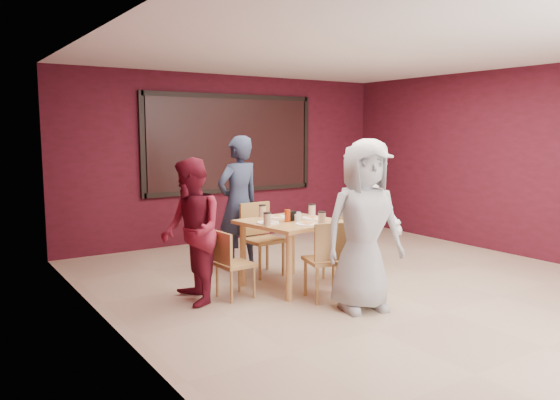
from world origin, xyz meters
TOP-DOWN VIEW (x-y plane):
  - floor at (0.00, 0.00)m, footprint 7.00×7.00m
  - window_blinds at (0.00, 3.45)m, footprint 3.00×0.02m
  - dining_table at (-0.79, 0.54)m, footprint 1.16×1.16m
  - chair_front at (-0.76, -0.16)m, footprint 0.53×0.53m
  - chair_back at (-0.79, 1.25)m, footprint 0.47×0.47m
  - chair_left at (-1.63, 0.51)m, footprint 0.40×0.40m
  - chair_right at (0.04, 0.50)m, footprint 0.56×0.56m
  - diner_front at (-0.64, -0.57)m, footprint 0.97×0.75m
  - diner_back at (-0.89, 1.63)m, footprint 0.72×0.53m
  - diner_left at (-2.05, 0.59)m, footprint 0.72×0.86m
  - diner_right at (0.53, 0.64)m, footprint 0.68×1.16m

SIDE VIEW (x-z plane):
  - floor at x=0.00m, z-range 0.00..0.00m
  - chair_left at x=-1.63m, z-range 0.05..0.82m
  - chair_front at x=-0.76m, z-range 0.06..0.95m
  - chair_right at x=0.04m, z-range 0.06..0.95m
  - chair_back at x=-0.79m, z-range 0.06..0.99m
  - dining_table at x=-0.79m, z-range 0.23..1.18m
  - diner_left at x=-2.05m, z-range 0.00..1.59m
  - diner_front at x=-0.64m, z-range 0.00..1.75m
  - diner_right at x=0.53m, z-range 0.00..1.77m
  - diner_back at x=-0.89m, z-range 0.00..1.81m
  - window_blinds at x=0.00m, z-range 0.90..2.40m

